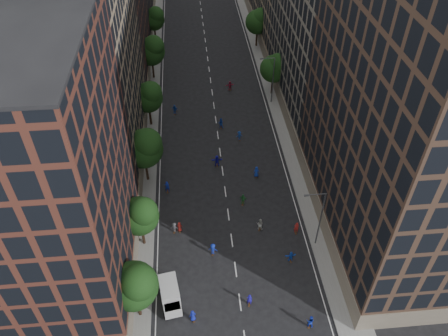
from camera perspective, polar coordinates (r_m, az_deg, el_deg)
name	(u,v)px	position (r m, az deg, el deg)	size (l,w,h in m)	color
ground	(216,121)	(76.51, -1.05, 6.13)	(240.00, 240.00, 0.00)	black
sidewalk_left	(148,101)	(82.93, -9.85, 8.64)	(4.00, 105.00, 0.15)	slate
sidewalk_right	(276,95)	(84.16, 6.83, 9.51)	(4.00, 105.00, 0.15)	slate
bldg_left_a	(46,177)	(46.69, -22.27, -1.11)	(14.00, 22.00, 30.00)	#4E271E
bldg_left_b	(79,48)	(65.09, -18.39, 14.63)	(14.00, 26.00, 34.00)	#877358
bldg_left_c	(103,6)	(87.01, -15.55, 19.74)	(14.00, 20.00, 28.00)	#4E271E
bldg_right_a	(408,110)	(51.17, 22.93, 7.04)	(14.00, 30.00, 36.00)	#412E23
bldg_right_b	(332,15)	(75.49, 13.89, 18.78)	(14.00, 28.00, 33.00)	#645E52
tree_left_0	(135,285)	(46.87, -11.56, -14.73)	(5.20, 5.20, 8.83)	black
tree_left_1	(140,215)	(53.39, -10.86, -6.03)	(4.80, 4.80, 8.21)	black
tree_left_2	(144,147)	(61.61, -10.36, 2.71)	(5.60, 5.60, 9.45)	black
tree_left_3	(149,96)	(73.35, -9.83, 9.23)	(5.00, 5.00, 8.58)	black
tree_left_4	(152,50)	(87.17, -9.43, 14.98)	(5.40, 5.40, 9.08)	black
tree_left_5	(154,18)	(101.92, -9.10, 18.77)	(4.80, 4.80, 8.33)	black
tree_right_a	(275,67)	(81.55, 6.67, 12.93)	(5.00, 5.00, 8.39)	black
tree_right_b	(259,21)	(99.13, 4.53, 18.65)	(5.20, 5.20, 8.83)	black
streetlamp_near	(319,216)	(54.02, 12.33, -6.20)	(2.64, 0.22, 9.06)	#595B60
streetlamp_far	(272,78)	(79.15, 6.27, 11.63)	(2.64, 0.22, 9.06)	#595B60
cargo_van	(170,295)	(51.25, -7.05, -16.10)	(2.81, 4.83, 2.44)	silver
skater_0	(193,316)	(50.23, -4.10, -18.70)	(0.79, 0.51, 1.61)	#141FA3
skater_1	(249,300)	(51.14, 3.33, -16.78)	(0.62, 0.41, 1.71)	#1E15AE
skater_2	(310,321)	(50.59, 11.19, -19.06)	(0.83, 0.65, 1.71)	#1730BD
skater_3	(213,249)	(55.08, -1.46, -10.57)	(1.13, 0.65, 1.74)	#142AA6
skater_4	(164,295)	(51.75, -7.80, -16.11)	(1.07, 0.44, 1.82)	#13359A
skater_5	(291,257)	(55.12, 8.71, -11.37)	(1.42, 0.45, 1.53)	#1644B7
skater_6	(180,227)	(57.81, -5.83, -7.67)	(0.74, 0.48, 1.52)	maroon
skater_7	(296,228)	(58.02, 9.43, -7.70)	(0.65, 0.43, 1.79)	#A71F1B
skater_8	(260,224)	(57.80, 4.71, -7.35)	(0.88, 0.68, 1.81)	#AFB0AB
skater_9	(174,228)	(57.79, -6.49, -7.75)	(0.99, 0.57, 1.53)	#444449
skater_10	(243,200)	(60.77, 2.51, -4.14)	(1.04, 0.43, 1.78)	#1E652B
skater_11	(217,161)	(66.69, -0.92, 0.93)	(1.70, 0.54, 1.84)	#1614A5
skater_12	(256,172)	(65.00, 4.25, -0.53)	(0.87, 0.57, 1.78)	navy
skater_13	(167,187)	(62.94, -7.44, -2.45)	(0.70, 0.46, 1.92)	navy
skater_14	(221,123)	(74.41, -0.44, 5.86)	(0.90, 0.70, 1.86)	#123297
skater_15	(239,136)	(71.83, 2.00, 4.22)	(1.04, 0.60, 1.61)	navy
skater_16	(175,110)	(78.28, -6.45, 7.57)	(1.07, 0.45, 1.83)	#143DA5
skater_17	(230,86)	(84.62, 0.78, 10.66)	(1.68, 0.53, 1.81)	maroon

